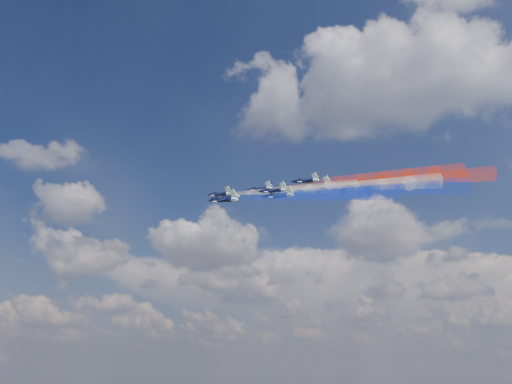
% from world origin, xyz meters
% --- Properties ---
extents(jet_lead, '(14.36, 12.81, 8.33)m').
position_xyz_m(jet_lead, '(-18.95, 2.33, 150.46)').
color(jet_lead, black).
extents(trail_lead, '(45.68, 17.97, 12.71)m').
position_xyz_m(trail_lead, '(8.13, -5.58, 145.78)').
color(trail_lead, white).
extents(jet_inner_left, '(14.36, 12.81, 8.33)m').
position_xyz_m(jet_inner_left, '(-10.68, -9.94, 144.64)').
color(jet_inner_left, black).
extents(trail_inner_left, '(45.68, 17.97, 12.71)m').
position_xyz_m(trail_inner_left, '(16.41, -17.86, 139.97)').
color(trail_inner_left, '#1832CC').
extents(jet_inner_right, '(14.36, 12.81, 8.33)m').
position_xyz_m(jet_inner_right, '(-6.00, 5.41, 151.29)').
color(jet_inner_right, black).
extents(trail_inner_right, '(45.68, 17.97, 12.71)m').
position_xyz_m(trail_inner_right, '(21.09, -2.50, 146.62)').
color(trail_inner_right, red).
extents(jet_outer_left, '(14.36, 12.81, 8.33)m').
position_xyz_m(jet_outer_left, '(-3.63, -23.08, 139.53)').
color(jet_outer_left, black).
extents(trail_outer_left, '(45.68, 17.97, 12.71)m').
position_xyz_m(trail_outer_left, '(23.46, -30.99, 134.86)').
color(trail_outer_left, '#1832CC').
extents(jet_center_third, '(14.36, 12.81, 8.33)m').
position_xyz_m(jet_center_third, '(3.46, -5.39, 146.38)').
color(jet_center_third, black).
extents(trail_center_third, '(45.68, 17.97, 12.71)m').
position_xyz_m(trail_center_third, '(30.55, -13.30, 141.70)').
color(trail_center_third, white).
extents(jet_outer_right, '(14.36, 12.81, 8.33)m').
position_xyz_m(jet_outer_right, '(7.62, 11.53, 154.11)').
color(jet_outer_right, black).
extents(trail_outer_right, '(45.68, 17.97, 12.71)m').
position_xyz_m(trail_outer_right, '(34.70, 3.61, 149.44)').
color(trail_outer_right, red).
extents(jet_rear_left, '(14.36, 12.81, 8.33)m').
position_xyz_m(jet_rear_left, '(10.15, -17.32, 140.56)').
color(jet_rear_left, black).
extents(trail_rear_left, '(45.68, 17.97, 12.71)m').
position_xyz_m(trail_rear_left, '(37.23, -25.23, 135.89)').
color(trail_rear_left, '#1832CC').
extents(jet_rear_right, '(14.36, 12.81, 8.33)m').
position_xyz_m(jet_rear_right, '(15.32, -0.50, 147.97)').
color(jet_rear_right, black).
extents(trail_rear_right, '(45.68, 17.97, 12.71)m').
position_xyz_m(trail_rear_right, '(42.40, -8.41, 143.30)').
color(trail_rear_right, red).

